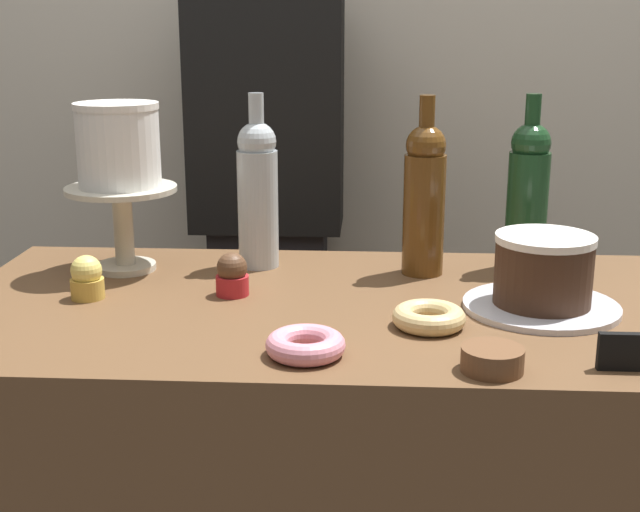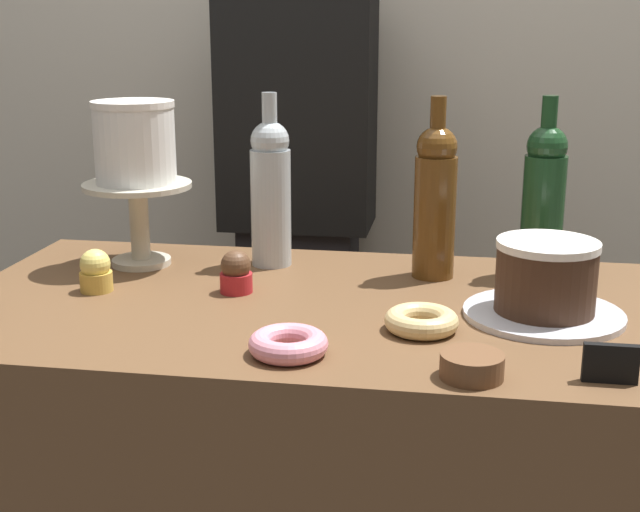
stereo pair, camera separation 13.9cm
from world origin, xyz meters
name	(u,v)px [view 2 (the right image)]	position (x,y,z in m)	size (l,w,h in m)	color
back_wall	(378,37)	(0.00, 0.91, 1.30)	(6.00, 0.05, 2.60)	beige
cake_stand_pedestal	(139,210)	(-0.38, 0.17, 0.99)	(0.20, 0.20, 0.16)	beige
white_layer_cake	(135,142)	(-0.38, 0.17, 1.12)	(0.15, 0.15, 0.15)	white
silver_serving_platter	(543,314)	(0.36, -0.01, 0.89)	(0.25, 0.25, 0.01)	silver
chocolate_round_cake	(546,276)	(0.36, -0.01, 0.95)	(0.16, 0.16, 0.11)	#3D2619
wine_bottle_green	(544,198)	(0.37, 0.23, 1.03)	(0.08, 0.08, 0.33)	#193D1E
wine_bottle_amber	(435,199)	(0.18, 0.18, 1.03)	(0.08, 0.08, 0.33)	#5B3814
wine_bottle_clear	(271,190)	(-0.13, 0.21, 1.03)	(0.08, 0.08, 0.33)	#B2BCC1
cupcake_lemon	(95,272)	(-0.39, 0.00, 0.92)	(0.06, 0.06, 0.07)	gold
cupcake_chocolate	(236,273)	(-0.15, 0.03, 0.92)	(0.06, 0.06, 0.07)	red
donut_glazed	(421,321)	(0.17, -0.11, 0.90)	(0.11, 0.11, 0.03)	#E0C17F
donut_pink	(288,344)	(-0.01, -0.23, 0.90)	(0.11, 0.11, 0.03)	pink
cookie_stack	(472,366)	(0.25, -0.27, 0.90)	(0.08, 0.08, 0.03)	brown
price_sign_chalkboard	(611,363)	(0.42, -0.26, 0.91)	(0.07, 0.01, 0.05)	black
barista_figure	(299,229)	(-0.17, 0.70, 0.84)	(0.36, 0.22, 1.60)	black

